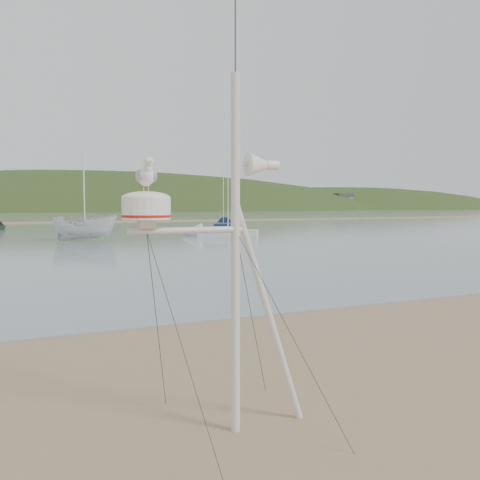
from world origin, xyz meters
name	(u,v)px	position (x,y,z in m)	size (l,w,h in m)	color
ground	(77,416)	(0.00, 0.00, 0.00)	(560.00, 560.00, 0.00)	#8A6D4F
water	(12,215)	(0.00, 132.00, 0.02)	(560.00, 256.00, 0.04)	slate
sandbar	(14,223)	(0.00, 70.00, 0.07)	(560.00, 7.00, 0.07)	#8A6D4F
hill_ridge	(57,254)	(18.52, 235.00, -19.70)	(620.00, 180.00, 80.00)	#253616
far_cottages	(19,201)	(3.00, 196.00, 4.00)	(294.40, 6.30, 8.00)	silver
mast_rig	(232,331)	(1.56, -1.24, 1.19)	(2.18, 2.33, 4.93)	silver
boat_white	(84,207)	(4.24, 31.15, 2.45)	(1.81, 1.86, 4.82)	silver
sailboat_blue_far	(224,224)	(22.07, 47.85, 0.30)	(4.70, 7.17, 7.08)	#132244
sailboat_white_near	(209,233)	(14.28, 32.59, 0.30)	(6.21, 4.70, 6.34)	silver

